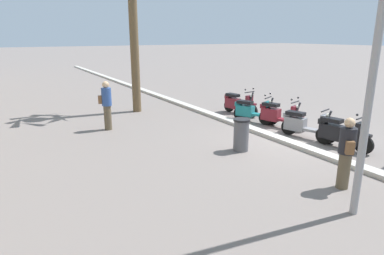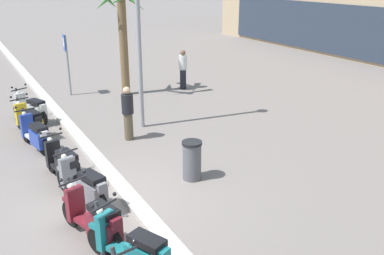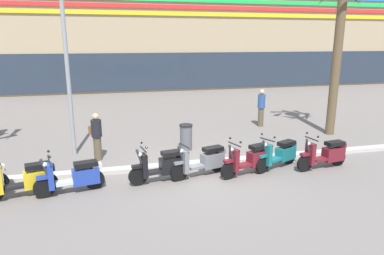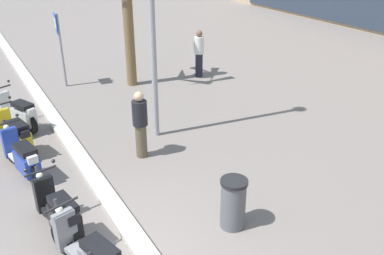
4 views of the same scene
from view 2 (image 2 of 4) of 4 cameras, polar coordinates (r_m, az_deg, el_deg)
name	(u,v)px [view 2 (image 2 of 4)]	position (r m, az deg, el deg)	size (l,w,h in m)	color
ground_plane	(109,200)	(9.40, -11.16, -9.62)	(200.00, 200.00, 0.00)	slate
curb_strip	(126,193)	(9.48, -8.92, -8.78)	(60.00, 0.36, 0.12)	#BCB7AD
scooter_silver_gap_after_mid	(32,109)	(14.64, -20.91, 2.31)	(1.68, 0.89, 1.17)	black
scooter_yellow_mid_front	(30,122)	(13.42, -21.14, 0.75)	(1.76, 0.72, 1.17)	black
scooter_blue_mid_rear	(36,135)	(12.31, -20.45, -0.93)	(1.76, 0.67, 1.17)	black
scooter_black_last_in_row	(63,165)	(10.16, -17.07, -4.86)	(1.72, 0.63, 1.17)	black
scooter_grey_second_in_line	(84,186)	(9.11, -14.39, -7.68)	(1.82, 0.78, 1.04)	black
scooter_maroon_mid_centre	(95,220)	(7.88, -13.04, -12.18)	(1.79, 0.79, 1.17)	black
scooter_teal_tail_end	(133,249)	(7.10, -8.03, -16.05)	(1.72, 0.92, 1.17)	black
crossing_sign	(67,58)	(17.31, -16.64, 9.03)	(0.60, 0.15, 2.40)	#939399
palm_tree_near_sign	(122,10)	(16.70, -9.50, 15.42)	(2.08, 2.13, 4.40)	brown
pedestrian_by_palm_tree	(183,68)	(17.72, -1.24, 8.01)	(0.46, 0.34, 1.64)	black
pedestrian_strolling_near_curb	(128,112)	(12.28, -8.68, 2.09)	(0.44, 0.41, 1.60)	brown
litter_bin	(192,160)	(9.91, -0.01, -4.43)	(0.48, 0.48, 0.95)	#56565B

